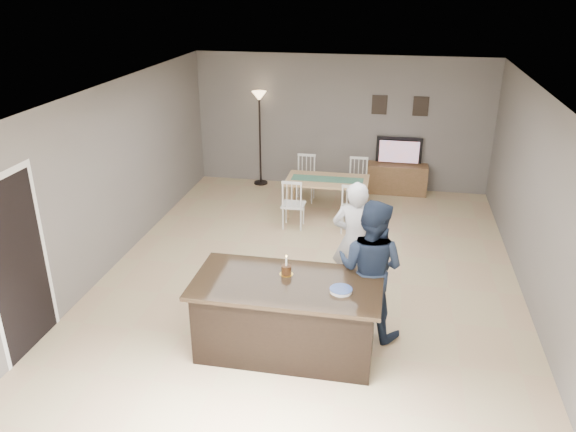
% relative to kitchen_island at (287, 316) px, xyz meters
% --- Properties ---
extents(floor, '(8.00, 8.00, 0.00)m').
position_rel_kitchen_island_xyz_m(floor, '(0.00, 1.80, -0.45)').
color(floor, tan).
rests_on(floor, ground).
extents(room_shell, '(8.00, 8.00, 8.00)m').
position_rel_kitchen_island_xyz_m(room_shell, '(0.00, 1.80, 1.22)').
color(room_shell, slate).
rests_on(room_shell, floor).
extents(kitchen_island, '(2.15, 1.10, 0.90)m').
position_rel_kitchen_island_xyz_m(kitchen_island, '(0.00, 0.00, 0.00)').
color(kitchen_island, black).
rests_on(kitchen_island, floor).
extents(tv_console, '(1.20, 0.40, 0.60)m').
position_rel_kitchen_island_xyz_m(tv_console, '(1.20, 5.57, -0.15)').
color(tv_console, brown).
rests_on(tv_console, floor).
extents(television, '(0.91, 0.12, 0.53)m').
position_rel_kitchen_island_xyz_m(television, '(1.20, 5.64, 0.41)').
color(television, black).
rests_on(television, tv_console).
extents(tv_screen_glow, '(0.78, 0.00, 0.78)m').
position_rel_kitchen_island_xyz_m(tv_screen_glow, '(1.20, 5.56, 0.42)').
color(tv_screen_glow, '#E74F19').
rests_on(tv_screen_glow, tv_console).
extents(picture_frames, '(1.10, 0.02, 0.38)m').
position_rel_kitchen_island_xyz_m(picture_frames, '(1.15, 5.78, 1.30)').
color(picture_frames, black).
rests_on(picture_frames, room_shell).
extents(doorway, '(0.00, 2.10, 2.65)m').
position_rel_kitchen_island_xyz_m(doorway, '(-2.99, -0.50, 0.80)').
color(doorway, black).
rests_on(doorway, floor).
extents(woman, '(0.64, 0.44, 1.67)m').
position_rel_kitchen_island_xyz_m(woman, '(0.66, 1.35, 0.38)').
color(woman, '#BBBBBF').
rests_on(woman, floor).
extents(man, '(1.02, 0.90, 1.74)m').
position_rel_kitchen_island_xyz_m(man, '(0.91, 0.55, 0.42)').
color(man, '#192338').
rests_on(man, floor).
extents(birthday_cake, '(0.16, 0.16, 0.25)m').
position_rel_kitchen_island_xyz_m(birthday_cake, '(-0.04, 0.18, 0.50)').
color(birthday_cake, '#EABB45').
rests_on(birthday_cake, kitchen_island).
extents(plate_stack, '(0.25, 0.25, 0.04)m').
position_rel_kitchen_island_xyz_m(plate_stack, '(0.62, -0.10, 0.47)').
color(plate_stack, white).
rests_on(plate_stack, kitchen_island).
extents(dining_table, '(1.49, 1.68, 0.90)m').
position_rel_kitchen_island_xyz_m(dining_table, '(-0.06, 4.14, 0.12)').
color(dining_table, '#A57F59').
rests_on(dining_table, floor).
extents(floor_lamp, '(0.29, 0.29, 1.96)m').
position_rel_kitchen_island_xyz_m(floor_lamp, '(-1.65, 5.59, 1.07)').
color(floor_lamp, black).
rests_on(floor_lamp, floor).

